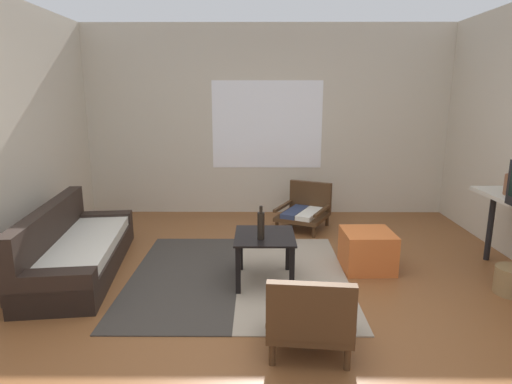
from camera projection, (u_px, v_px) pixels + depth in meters
name	position (u px, v px, depth m)	size (l,w,h in m)	color
ground_plane	(273.00, 310.00, 3.52)	(7.80, 7.80, 0.00)	brown
far_wall_with_window	(267.00, 121.00, 6.20)	(5.60, 0.13, 2.70)	beige
area_rug	(239.00, 276.00, 4.17)	(2.09, 2.15, 0.01)	#38332D
couch	(75.00, 251.00, 4.25)	(0.94, 1.99, 0.67)	black
coffee_table	(265.00, 245.00, 3.98)	(0.55, 0.61, 0.46)	black
armchair_by_window	(305.00, 209.00, 5.66)	(0.80, 0.83, 0.58)	#472D19
armchair_striped_foreground	(310.00, 317.00, 2.88)	(0.62, 0.61, 0.59)	#472D19
ottoman_orange	(367.00, 250.00, 4.32)	(0.49, 0.49, 0.39)	#D1662D
glass_bottle	(261.00, 225.00, 3.82)	(0.06, 0.06, 0.31)	black
wicker_basket	(512.00, 281.00, 3.79)	(0.29, 0.29, 0.25)	olive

